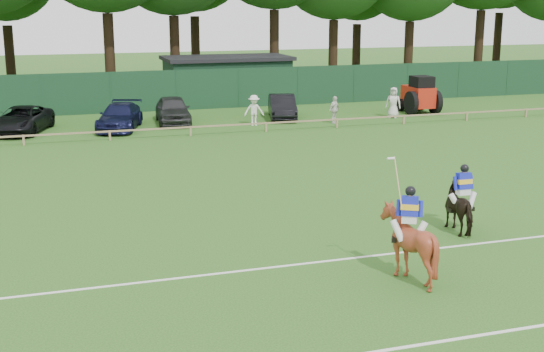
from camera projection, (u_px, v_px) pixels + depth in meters
name	position (u px, v px, depth m)	size (l,w,h in m)	color
ground	(288.00, 252.00, 19.75)	(160.00, 160.00, 0.00)	#1E4C14
horse_dark	(462.00, 208.00, 21.35)	(0.77, 1.69, 1.43)	black
horse_chestnut	(408.00, 244.00, 17.63)	(1.47, 1.66, 1.82)	maroon
suv_black	(21.00, 120.00, 37.50)	(2.23, 4.83, 1.34)	black
sedan_navy	(120.00, 117.00, 38.44)	(1.90, 4.67, 1.36)	#101334
hatch_grey	(173.00, 110.00, 40.39)	(1.78, 4.42, 1.51)	#2E2E30
estate_black	(282.00, 107.00, 42.05)	(1.45, 4.15, 1.37)	black
spectator_left	(254.00, 110.00, 39.60)	(1.08, 0.62, 1.67)	silver
spectator_mid	(334.00, 110.00, 40.32)	(0.89, 0.37, 1.52)	silver
spectator_right	(393.00, 103.00, 42.21)	(0.87, 0.57, 1.78)	beige
rider_dark	(464.00, 186.00, 21.18)	(0.94, 0.38, 1.41)	silver
rider_chestnut	(409.00, 212.00, 17.43)	(0.88, 0.81, 2.05)	silver
pitch_lines	(339.00, 301.00, 16.51)	(60.00, 5.10, 0.01)	silver
pitch_rail	(171.00, 128.00, 36.30)	(62.10, 0.10, 0.50)	#997F5B
perimeter_fence	(144.00, 91.00, 44.44)	(92.08, 0.08, 2.50)	#14351E
utility_shed	(227.00, 79.00, 48.94)	(8.40, 4.40, 3.04)	#14331E
tree_row	(157.00, 95.00, 52.73)	(96.00, 12.00, 21.00)	#26561C
tractor	(419.00, 95.00, 43.96)	(1.90, 2.71, 2.26)	#B32110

